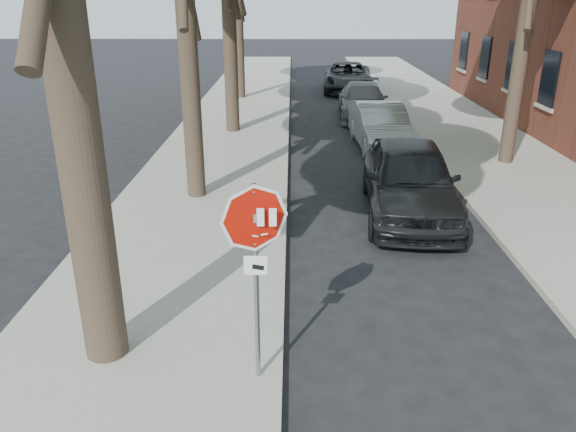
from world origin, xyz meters
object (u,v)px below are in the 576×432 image
Objects in this scene: stop_sign at (255,247)px; car_a at (410,179)px; car_b at (380,126)px; car_d at (348,77)px; car_c at (363,101)px.

car_a is at bearing 63.13° from stop_sign.
car_b is at bearing 92.47° from car_a.
stop_sign is 12.57m from car_b.
car_d is at bearing 86.97° from car_b.
stop_sign reaches higher than car_b.
car_a is 0.94× the size of car_d.
car_a is 6.00m from car_b.
car_d is at bearing 92.75° from car_c.
car_a reaches higher than car_d.
car_c is at bearing 87.05° from car_b.
car_c is at bearing 78.93° from stop_sign.
stop_sign reaches higher than car_a.
stop_sign is at bearing -98.27° from car_c.
car_d reaches higher than car_b.
stop_sign is 0.56× the size of car_c.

